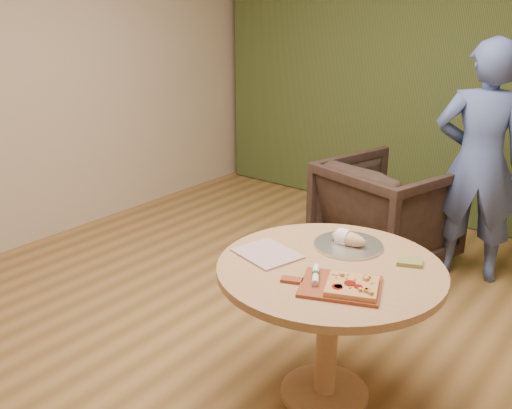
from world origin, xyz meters
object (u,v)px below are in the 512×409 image
object	(u,v)px
flatbread_pizza	(352,286)
person_standing	(479,163)
armchair	(387,207)
pizza_paddle	(338,286)
pedestal_table	(329,291)
serving_tray	(348,245)
bread_roll	(347,238)
cutlery_roll	(316,275)

from	to	relation	value
flatbread_pizza	person_standing	size ratio (longest dim) A/B	0.17
armchair	pizza_paddle	bearing A→B (deg)	123.82
pedestal_table	serving_tray	size ratio (longest dim) A/B	3.08
serving_tray	flatbread_pizza	bearing A→B (deg)	-58.55
armchair	serving_tray	bearing A→B (deg)	122.28
bread_roll	person_standing	size ratio (longest dim) A/B	0.11
armchair	pedestal_table	bearing A→B (deg)	121.25
pedestal_table	cutlery_roll	size ratio (longest dim) A/B	6.04
serving_tray	person_standing	size ratio (longest dim) A/B	0.21
bread_roll	armchair	bearing A→B (deg)	107.08
serving_tray	pedestal_table	bearing A→B (deg)	-79.80
flatbread_pizza	person_standing	bearing A→B (deg)	93.30
person_standing	serving_tray	bearing A→B (deg)	65.27
person_standing	flatbread_pizza	bearing A→B (deg)	73.47
pedestal_table	serving_tray	bearing A→B (deg)	100.20
armchair	flatbread_pizza	bearing A→B (deg)	125.69
pedestal_table	armchair	distance (m)	1.77
pizza_paddle	flatbread_pizza	world-z (taller)	flatbread_pizza
pizza_paddle	cutlery_roll	world-z (taller)	cutlery_roll
cutlery_roll	serving_tray	size ratio (longest dim) A/B	0.51
person_standing	cutlery_roll	bearing A→B (deg)	68.35
bread_roll	person_standing	world-z (taller)	person_standing
pedestal_table	flatbread_pizza	size ratio (longest dim) A/B	3.83
cutlery_roll	person_standing	world-z (taller)	person_standing
pizza_paddle	person_standing	xyz separation A→B (m)	(-0.05, 2.02, 0.11)
bread_roll	armchair	size ratio (longest dim) A/B	0.21
bread_roll	person_standing	xyz separation A→B (m)	(0.15, 1.60, 0.07)
person_standing	armchair	bearing A→B (deg)	-4.70
flatbread_pizza	cutlery_roll	xyz separation A→B (m)	(-0.18, -0.01, 0.00)
serving_tray	armchair	distance (m)	1.54
pedestal_table	flatbread_pizza	world-z (taller)	flatbread_pizza
serving_tray	person_standing	world-z (taller)	person_standing
pedestal_table	armchair	bearing A→B (deg)	106.37
pizza_paddle	flatbread_pizza	bearing A→B (deg)	-15.34
pizza_paddle	bread_roll	bearing A→B (deg)	92.68
pedestal_table	pizza_paddle	xyz separation A→B (m)	(0.14, -0.17, 0.15)
cutlery_roll	pedestal_table	bearing A→B (deg)	67.97
pedestal_table	pizza_paddle	world-z (taller)	pizza_paddle
pizza_paddle	cutlery_roll	size ratio (longest dim) A/B	2.61
flatbread_pizza	serving_tray	size ratio (longest dim) A/B	0.81
flatbread_pizza	bread_roll	distance (m)	0.49
pedestal_table	person_standing	distance (m)	1.87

